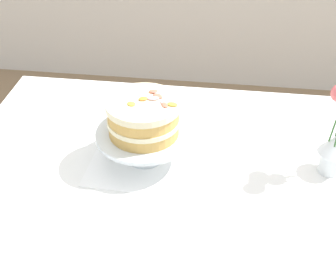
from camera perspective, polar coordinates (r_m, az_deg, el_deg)
name	(u,v)px	position (r m, az deg, el deg)	size (l,w,h in m)	color
dining_table	(183,200)	(1.47, 1.75, -7.84)	(1.40, 1.00, 0.74)	white
linen_napkin	(145,158)	(1.47, -2.77, -2.87)	(0.32, 0.32, 0.00)	white
cake_stand	(144,137)	(1.43, -2.86, -0.31)	(0.29, 0.29, 0.10)	silver
layer_cake	(144,117)	(1.38, -2.94, 2.11)	(0.22, 0.22, 0.11)	tan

